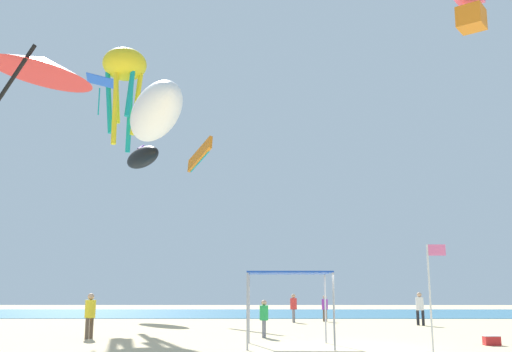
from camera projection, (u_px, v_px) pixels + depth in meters
ground at (350, 349)px, 19.71m from camera, size 110.00×110.00×0.10m
ocean_strip at (297, 313)px, 48.13m from camera, size 110.00×18.60×0.03m
canopy_tent at (288, 276)px, 20.62m from camera, size 3.01×2.63×2.63m
person_near_tent at (325, 306)px, 35.99m from camera, size 0.39×0.42×1.64m
person_leftmost at (90, 312)px, 23.47m from camera, size 0.44×0.48×1.85m
person_central at (264, 315)px, 24.01m from camera, size 0.37×0.42×1.57m
person_rightmost at (420, 306)px, 32.13m from camera, size 0.44×0.44×1.84m
person_far_shore at (294, 306)px, 34.94m from camera, size 0.41×0.46×1.74m
banner_flag at (432, 287)px, 17.60m from camera, size 0.61×0.06×3.40m
cooler_box at (492, 340)px, 20.58m from camera, size 0.57×0.37×0.35m
kite_inflatable_white at (155, 113)px, 27.41m from camera, size 5.05×7.83×2.94m
kite_diamond_blue at (100, 83)px, 35.42m from camera, size 2.00×2.01×2.42m
kite_octopus_yellow at (124, 69)px, 40.83m from camera, size 4.45×4.45×7.45m
kite_delta_red at (42, 66)px, 27.17m from camera, size 6.10×6.04×4.20m
kite_box_pink at (470, 5)px, 33.38m from camera, size 2.03×2.02×3.05m
kite_parafoil_orange at (200, 155)px, 42.22m from camera, size 2.10×3.34×2.28m
kite_inflatable_black at (142, 157)px, 48.02m from camera, size 4.93×5.89×2.36m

